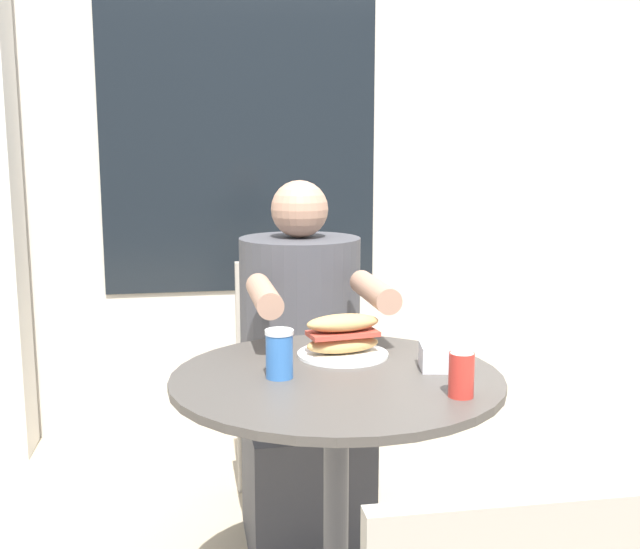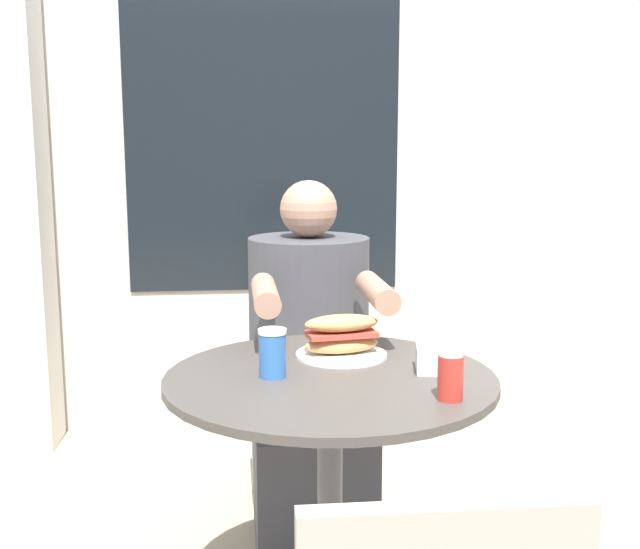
{
  "view_description": "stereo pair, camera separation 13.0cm",
  "coord_description": "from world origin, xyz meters",
  "px_view_note": "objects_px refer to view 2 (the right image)",
  "views": [
    {
      "loc": [
        -0.33,
        -1.64,
        1.27
      ],
      "look_at": [
        0.0,
        0.22,
        0.95
      ],
      "focal_mm": 42.0,
      "sensor_mm": 36.0,
      "label": 1
    },
    {
      "loc": [
        -0.2,
        -1.66,
        1.27
      ],
      "look_at": [
        0.0,
        0.22,
        0.95
      ],
      "focal_mm": 42.0,
      "sensor_mm": 36.0,
      "label": 2
    }
  ],
  "objects_px": {
    "cafe_table": "(330,455)",
    "seated_diner": "(310,395)",
    "condiment_bottle": "(451,372)",
    "drink_cup": "(272,353)",
    "diner_chair": "(301,359)",
    "sandwich_on_plate": "(341,339)"
  },
  "relations": [
    {
      "from": "diner_chair",
      "to": "seated_diner",
      "type": "relative_size",
      "value": 0.74
    },
    {
      "from": "condiment_bottle",
      "to": "drink_cup",
      "type": "bearing_deg",
      "value": 150.91
    },
    {
      "from": "cafe_table",
      "to": "seated_diner",
      "type": "relative_size",
      "value": 0.66
    },
    {
      "from": "condiment_bottle",
      "to": "diner_chair",
      "type": "bearing_deg",
      "value": 100.96
    },
    {
      "from": "diner_chair",
      "to": "seated_diner",
      "type": "xyz_separation_m",
      "value": [
        0.0,
        -0.35,
        -0.02
      ]
    },
    {
      "from": "sandwich_on_plate",
      "to": "drink_cup",
      "type": "height_order",
      "value": "drink_cup"
    },
    {
      "from": "seated_diner",
      "to": "drink_cup",
      "type": "bearing_deg",
      "value": 75.82
    },
    {
      "from": "drink_cup",
      "to": "seated_diner",
      "type": "bearing_deg",
      "value": 76.31
    },
    {
      "from": "diner_chair",
      "to": "condiment_bottle",
      "type": "xyz_separation_m",
      "value": [
        0.22,
        -1.14,
        0.29
      ]
    },
    {
      "from": "sandwich_on_plate",
      "to": "drink_cup",
      "type": "xyz_separation_m",
      "value": [
        -0.18,
        -0.16,
        0.01
      ]
    },
    {
      "from": "sandwich_on_plate",
      "to": "seated_diner",
      "type": "bearing_deg",
      "value": 95.11
    },
    {
      "from": "seated_diner",
      "to": "condiment_bottle",
      "type": "relative_size",
      "value": 9.61
    },
    {
      "from": "drink_cup",
      "to": "condiment_bottle",
      "type": "xyz_separation_m",
      "value": [
        0.36,
        -0.2,
        0.0
      ]
    },
    {
      "from": "drink_cup",
      "to": "condiment_bottle",
      "type": "distance_m",
      "value": 0.41
    },
    {
      "from": "drink_cup",
      "to": "condiment_bottle",
      "type": "relative_size",
      "value": 0.92
    },
    {
      "from": "cafe_table",
      "to": "seated_diner",
      "type": "bearing_deg",
      "value": 89.11
    },
    {
      "from": "cafe_table",
      "to": "sandwich_on_plate",
      "type": "distance_m",
      "value": 0.29
    },
    {
      "from": "cafe_table",
      "to": "condiment_bottle",
      "type": "height_order",
      "value": "condiment_bottle"
    },
    {
      "from": "cafe_table",
      "to": "diner_chair",
      "type": "xyz_separation_m",
      "value": [
        0.01,
        0.94,
        -0.03
      ]
    },
    {
      "from": "drink_cup",
      "to": "sandwich_on_plate",
      "type": "bearing_deg",
      "value": 40.62
    },
    {
      "from": "seated_diner",
      "to": "sandwich_on_plate",
      "type": "distance_m",
      "value": 0.52
    },
    {
      "from": "sandwich_on_plate",
      "to": "condiment_bottle",
      "type": "xyz_separation_m",
      "value": [
        0.18,
        -0.36,
        0.01
      ]
    }
  ]
}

